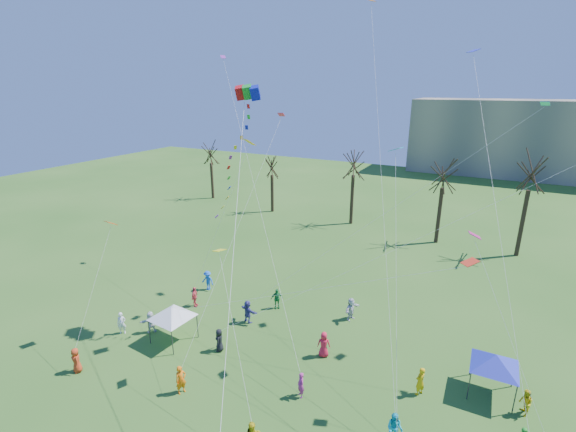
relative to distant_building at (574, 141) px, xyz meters
The scene contains 7 objects.
distant_building is the anchor object (origin of this frame).
bare_tree_row 49.55m from the distant_building, 110.03° to the right, with size 71.76×9.47×11.40m.
big_box_kite 78.15m from the distant_building, 111.54° to the right, with size 5.09×8.64×22.49m.
canopy_tent_white 83.11m from the distant_building, 112.58° to the right, with size 3.62×3.62×2.72m.
canopy_tent_blue 72.96m from the distant_building, 99.03° to the right, with size 3.61×3.61×2.71m.
festival_crowd 78.51m from the distant_building, 106.42° to the right, with size 29.35×15.22×1.85m.
small_kites_aloft 73.93m from the distant_building, 107.04° to the right, with size 31.08×19.91×33.05m.
Camera 1 is at (8.87, -12.83, 17.51)m, focal length 25.00 mm.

